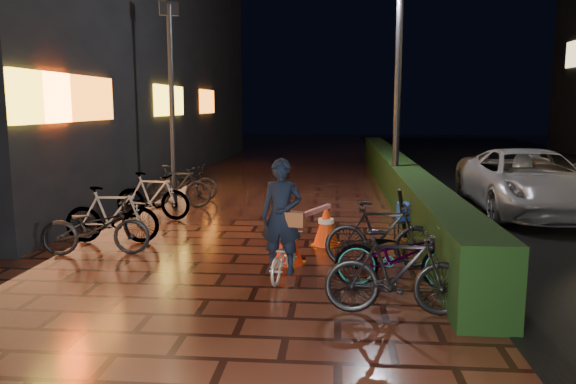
# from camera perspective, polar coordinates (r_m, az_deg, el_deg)

# --- Properties ---
(ground) EXTENTS (80.00, 80.00, 0.00)m
(ground) POSITION_cam_1_polar(r_m,az_deg,el_deg) (8.43, -6.47, -8.27)
(ground) COLOR #381911
(ground) RESTS_ON ground
(hedge) EXTENTS (0.70, 20.00, 1.00)m
(hedge) POSITION_cam_1_polar(r_m,az_deg,el_deg) (16.10, 10.87, 1.65)
(hedge) COLOR black
(hedge) RESTS_ON ground
(van) EXTENTS (2.43, 5.22, 1.45)m
(van) POSITION_cam_1_polar(r_m,az_deg,el_deg) (14.06, 23.19, 1.01)
(van) COLOR #A7A7AC
(van) RESTS_ON ground
(storefront_block) EXTENTS (12.09, 22.00, 9.00)m
(storefront_block) POSITION_cam_1_polar(r_m,az_deg,el_deg) (22.44, -25.52, 13.19)
(storefront_block) COLOR black
(storefront_block) RESTS_ON ground
(lamp_post_hedge) EXTENTS (0.56, 0.22, 5.83)m
(lamp_post_hedge) POSITION_cam_1_polar(r_m,az_deg,el_deg) (13.82, 11.12, 11.73)
(lamp_post_hedge) COLOR black
(lamp_post_hedge) RESTS_ON ground
(lamp_post_sf) EXTENTS (0.46, 0.26, 4.98)m
(lamp_post_sf) POSITION_cam_1_polar(r_m,az_deg,el_deg) (14.64, -11.74, 9.72)
(lamp_post_sf) COLOR black
(lamp_post_sf) RESTS_ON ground
(cyclist) EXTENTS (0.66, 1.27, 1.74)m
(cyclist) POSITION_cam_1_polar(r_m,az_deg,el_deg) (7.98, -0.57, -4.38)
(cyclist) COLOR silver
(cyclist) RESTS_ON ground
(traffic_barrier) EXTENTS (1.09, 1.77, 0.74)m
(traffic_barrier) POSITION_cam_1_polar(r_m,az_deg,el_deg) (9.38, 2.11, -4.13)
(traffic_barrier) COLOR red
(traffic_barrier) RESTS_ON ground
(cart_assembly) EXTENTS (0.58, 0.60, 1.02)m
(cart_assembly) POSITION_cam_1_polar(r_m,az_deg,el_deg) (10.42, 12.13, -2.14)
(cart_assembly) COLOR black
(cart_assembly) RESTS_ON ground
(parked_bikes_storefront) EXTENTS (1.92, 6.30, 1.03)m
(parked_bikes_storefront) POSITION_cam_1_polar(r_m,az_deg,el_deg) (12.34, -13.81, -0.65)
(parked_bikes_storefront) COLOR black
(parked_bikes_storefront) RESTS_ON ground
(parked_bikes_hedge) EXTENTS (1.92, 2.48, 1.03)m
(parked_bikes_hedge) POSITION_cam_1_polar(r_m,az_deg,el_deg) (7.76, 10.56, -6.07)
(parked_bikes_hedge) COLOR black
(parked_bikes_hedge) RESTS_ON ground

